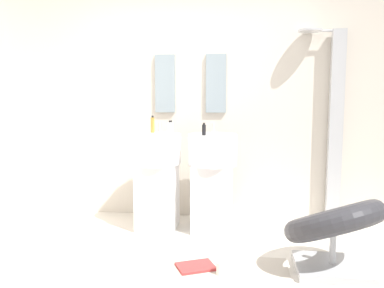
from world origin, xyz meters
The scene contains 14 objects.
ground_plane centered at (0.00, 0.00, -0.02)m, with size 4.80×3.60×0.04m, color silver.
rear_partition centered at (0.00, 1.65, 1.30)m, with size 4.80×0.10×2.60m, color beige.
pedestal_sink_left centered at (-0.28, 1.12, 0.54)m, with size 0.49×0.49×1.08m.
pedestal_sink_right centered at (0.28, 1.12, 0.54)m, with size 0.49×0.49×1.08m.
vanity_mirror_left centered at (-0.28, 1.58, 1.50)m, with size 0.22×0.03×0.64m, color #8C9EA8.
vanity_mirror_right centered at (0.28, 1.58, 1.50)m, with size 0.22×0.03×0.64m, color #8C9EA8.
shower_column centered at (1.54, 1.53, 1.08)m, with size 0.49×0.24×2.05m.
lounge_chair centered at (1.29, 0.26, 0.35)m, with size 1.11×1.11×0.65m.
area_rug centered at (0.41, 0.02, 0.01)m, with size 1.10×0.85×0.01m, color beige.
magazine_red centered at (0.23, 0.17, 0.02)m, with size 0.29×0.22×0.02m, color #B73838.
coffee_mug centered at (0.44, 0.08, 0.06)m, with size 0.08×0.08×0.10m, color white.
soap_bottle_amber centered at (-0.35, 1.24, 1.07)m, with size 0.04×0.04×0.18m.
soap_bottle_black centered at (0.21, 1.01, 1.04)m, with size 0.04×0.04×0.12m.
soap_bottle_white centered at (-0.16, 1.20, 1.04)m, with size 0.06×0.06×0.13m.
Camera 1 is at (0.58, -2.83, 1.35)m, focal length 37.35 mm.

